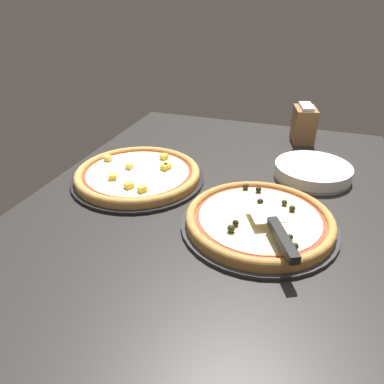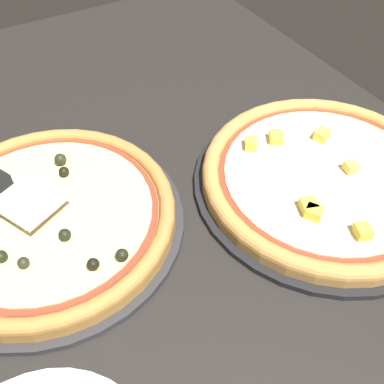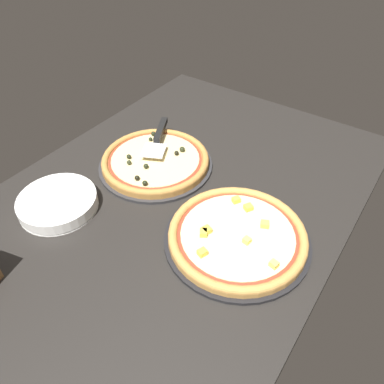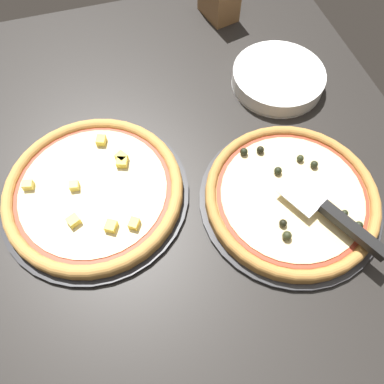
{
  "view_description": "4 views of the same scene",
  "coord_description": "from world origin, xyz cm",
  "px_view_note": "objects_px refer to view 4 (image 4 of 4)",
  "views": [
    {
      "loc": [
        -85.56,
        -23.77,
        53.25
      ],
      "look_at": [
        -0.81,
        5.23,
        3.0
      ],
      "focal_mm": 35.0,
      "sensor_mm": 36.0,
      "label": 1
    },
    {
      "loc": [
        38.15,
        -17.1,
        51.02
      ],
      "look_at": [
        -0.81,
        5.23,
        3.0
      ],
      "focal_mm": 42.0,
      "sensor_mm": 36.0,
      "label": 2
    },
    {
      "loc": [
        68.75,
        53.75,
        79.23
      ],
      "look_at": [
        -0.81,
        5.23,
        3.0
      ],
      "focal_mm": 35.0,
      "sensor_mm": 36.0,
      "label": 3
    },
    {
      "loc": [
        -37.25,
        16.08,
        71.35
      ],
      "look_at": [
        -0.81,
        5.23,
        3.0
      ],
      "focal_mm": 35.0,
      "sensor_mm": 36.0,
      "label": 4
    }
  ],
  "objects_px": {
    "serving_spatula": "(343,223)",
    "plate_stack": "(278,78)",
    "pizza_back": "(94,190)",
    "pizza_front": "(292,196)"
  },
  "relations": [
    {
      "from": "pizza_front",
      "to": "pizza_back",
      "type": "distance_m",
      "value": 0.42
    },
    {
      "from": "plate_stack",
      "to": "pizza_front",
      "type": "bearing_deg",
      "value": 161.68
    },
    {
      "from": "serving_spatula",
      "to": "plate_stack",
      "type": "height_order",
      "value": "serving_spatula"
    },
    {
      "from": "plate_stack",
      "to": "serving_spatula",
      "type": "bearing_deg",
      "value": 172.97
    },
    {
      "from": "plate_stack",
      "to": "pizza_back",
      "type": "bearing_deg",
      "value": 111.07
    },
    {
      "from": "pizza_front",
      "to": "serving_spatula",
      "type": "bearing_deg",
      "value": -149.42
    },
    {
      "from": "pizza_front",
      "to": "serving_spatula",
      "type": "height_order",
      "value": "serving_spatula"
    },
    {
      "from": "pizza_front",
      "to": "plate_stack",
      "type": "height_order",
      "value": "pizza_front"
    },
    {
      "from": "serving_spatula",
      "to": "plate_stack",
      "type": "bearing_deg",
      "value": -7.03
    },
    {
      "from": "pizza_front",
      "to": "pizza_back",
      "type": "bearing_deg",
      "value": 71.32
    }
  ]
}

